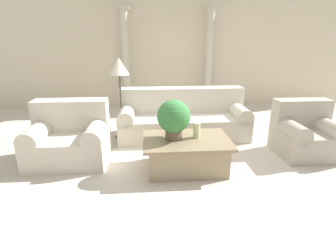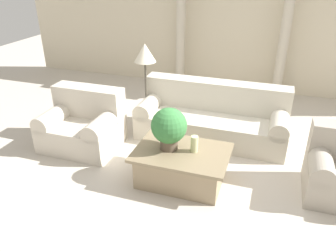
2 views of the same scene
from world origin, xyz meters
name	(u,v)px [view 1 (image 1 of 2)]	position (x,y,z in m)	size (l,w,h in m)	color
ground_plane	(187,152)	(0.00, 0.00, 0.00)	(16.00, 16.00, 0.00)	beige
wall_back	(170,44)	(0.00, 3.23, 1.60)	(10.00, 0.06, 3.20)	beige
sofa_long	(183,118)	(0.03, 0.80, 0.34)	(2.32, 0.89, 0.87)	beige
loveseat	(70,137)	(-1.78, -0.09, 0.35)	(1.10, 0.89, 0.87)	beige
coffee_table	(186,153)	(-0.09, -0.53, 0.23)	(1.19, 0.83, 0.44)	#998466
potted_plant	(174,118)	(-0.27, -0.51, 0.75)	(0.45, 0.45, 0.55)	brown
pillar_candle	(197,130)	(0.06, -0.48, 0.55)	(0.09, 0.09, 0.21)	beige
floor_lamp	(119,73)	(-1.08, 0.76, 1.19)	(0.34, 0.34, 1.44)	#4C473D
column_left	(126,59)	(-1.13, 2.88, 1.25)	(0.28, 0.28, 2.45)	beige
column_right	(209,59)	(0.96, 2.88, 1.25)	(0.28, 0.28, 2.45)	beige
armchair	(306,133)	(1.85, -0.17, 0.34)	(0.88, 0.78, 0.84)	#ADA393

